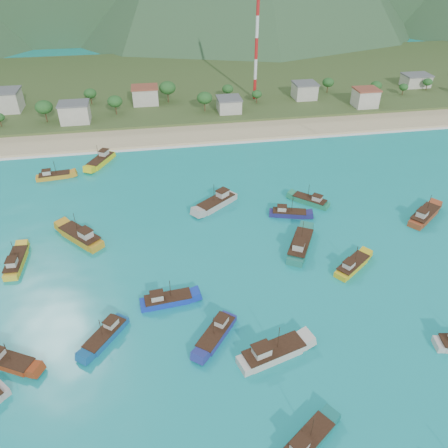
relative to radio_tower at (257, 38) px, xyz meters
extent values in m
plane|color=#0C8585|center=(-33.55, -108.00, -24.88)|extent=(600.00, 600.00, 0.00)
cube|color=beige|center=(-33.55, -29.00, -24.88)|extent=(400.00, 18.00, 1.20)
cube|color=#385123|center=(-33.55, 32.00, -24.88)|extent=(400.00, 110.00, 2.40)
cube|color=white|center=(-33.55, -38.50, -24.88)|extent=(400.00, 2.50, 0.08)
cube|color=beige|center=(-95.27, 2.04, -19.60)|extent=(9.09, 9.92, 7.36)
cube|color=beige|center=(-69.08, -14.57, -20.01)|extent=(10.00, 7.76, 6.54)
cube|color=beige|center=(-43.93, 1.07, -20.14)|extent=(9.72, 8.11, 6.28)
cube|color=beige|center=(-12.98, -13.23, -20.87)|extent=(8.33, 8.40, 4.83)
cube|color=beige|center=(20.05, -3.21, -20.36)|extent=(8.67, 8.36, 5.84)
cube|color=beige|center=(40.16, -16.54, -20.06)|extent=(8.47, 7.54, 6.45)
cube|color=beige|center=(73.37, 4.05, -20.92)|extent=(11.03, 7.89, 4.73)
cylinder|color=red|center=(0.00, 0.00, -19.40)|extent=(1.20, 1.20, 7.76)
cylinder|color=white|center=(0.00, 0.00, -11.64)|extent=(1.20, 1.20, 7.76)
cylinder|color=red|center=(0.00, 0.00, -3.88)|extent=(1.20, 1.20, 7.76)
cylinder|color=white|center=(0.00, 0.00, 3.88)|extent=(1.20, 1.20, 7.76)
cylinder|color=red|center=(0.00, 0.00, 11.64)|extent=(1.20, 1.20, 7.76)
cube|color=gold|center=(-73.65, -93.31, -24.35)|extent=(3.29, 10.34, 1.87)
cube|color=beige|center=(-73.70, -95.41, -22.66)|extent=(1.94, 2.38, 1.52)
cylinder|color=#382114|center=(-73.63, -92.72, -21.32)|extent=(0.12, 0.12, 4.20)
cube|color=#C38B1E|center=(-61.08, -86.38, -24.15)|extent=(11.00, 11.72, 2.26)
cube|color=beige|center=(-59.39, -88.28, -22.11)|extent=(3.58, 3.62, 1.84)
cylinder|color=#382114|center=(-61.55, -85.86, -20.48)|extent=(0.12, 0.12, 5.08)
cube|color=#1432AF|center=(-42.44, -110.34, -24.37)|extent=(10.23, 3.92, 1.82)
cube|color=beige|center=(-44.48, -110.54, -22.73)|extent=(2.44, 2.04, 1.48)
cylinder|color=#382114|center=(-41.88, -110.29, -21.42)|extent=(0.12, 0.12, 4.09)
cube|color=beige|center=(-25.83, -126.02, -24.20)|extent=(12.42, 6.68, 2.17)
cube|color=beige|center=(-28.17, -126.70, -22.24)|extent=(3.21, 2.85, 1.76)
cylinder|color=#382114|center=(-25.18, -125.83, -20.68)|extent=(0.12, 0.12, 4.87)
cube|color=navy|center=(-34.80, -120.35, -24.37)|extent=(8.58, 9.76, 1.83)
cube|color=beige|center=(-33.52, -118.73, -22.71)|extent=(2.87, 2.94, 1.49)
cylinder|color=#382114|center=(-35.15, -120.80, -21.39)|extent=(0.12, 0.12, 4.12)
cube|color=navy|center=(-10.69, -84.79, -24.44)|extent=(9.67, 5.22, 1.69)
cube|color=beige|center=(-12.51, -84.26, -22.91)|extent=(2.50, 2.22, 1.37)
cylinder|color=#382114|center=(-10.18, -84.94, -21.70)|extent=(0.12, 0.12, 3.79)
cube|color=#B2A9A1|center=(-28.01, -77.23, -24.18)|extent=(11.77, 10.17, 2.20)
cube|color=beige|center=(-26.05, -75.73, -22.19)|extent=(3.52, 3.42, 1.78)
cylinder|color=#382114|center=(-28.55, -77.65, -20.62)|extent=(0.12, 0.12, 4.94)
cube|color=#144F8A|center=(-53.92, -117.38, -24.41)|extent=(8.06, 9.35, 1.74)
cube|color=beige|center=(-52.73, -115.82, -22.83)|extent=(2.72, 2.80, 1.42)
cylinder|color=#382114|center=(-54.25, -117.81, -21.58)|extent=(0.12, 0.12, 3.92)
cube|color=brown|center=(21.92, -91.60, -24.23)|extent=(11.24, 9.68, 2.10)
cube|color=beige|center=(20.04, -93.03, -22.33)|extent=(3.36, 3.27, 1.70)
cylinder|color=#382114|center=(22.44, -91.20, -20.83)|extent=(0.12, 0.12, 4.72)
cube|color=orange|center=(-71.26, -54.31, -24.42)|extent=(9.80, 3.91, 1.73)
cube|color=beige|center=(-73.20, -54.54, -22.85)|extent=(2.35, 1.99, 1.41)
cylinder|color=#382114|center=(-70.72, -54.25, -21.60)|extent=(0.12, 0.12, 3.90)
cube|color=#933414|center=(-69.21, -120.30, -24.40)|extent=(9.97, 7.09, 1.77)
cylinder|color=#382114|center=(-68.72, -120.56, -21.52)|extent=(0.12, 0.12, 3.99)
cube|color=#12645F|center=(-25.11, -141.45, -24.39)|extent=(9.75, 7.93, 1.79)
cube|color=beige|center=(-26.77, -142.58, -22.77)|extent=(2.86, 2.74, 1.45)
cylinder|color=#382114|center=(-24.64, -141.13, -21.49)|extent=(0.12, 0.12, 4.02)
cube|color=#1D8158|center=(-3.69, -79.82, -24.40)|extent=(9.01, 8.79, 1.77)
cube|color=beige|center=(-2.26, -81.19, -22.80)|extent=(2.83, 2.81, 1.44)
cylinder|color=#382114|center=(-4.09, -79.44, -21.53)|extent=(0.12, 0.12, 3.97)
cube|color=yellow|center=(-58.83, -47.09, -24.24)|extent=(8.38, 11.67, 2.08)
cube|color=beige|center=(-57.72, -45.03, -22.36)|extent=(3.07, 3.28, 1.69)
cylinder|color=#382114|center=(-59.14, -47.67, -20.86)|extent=(0.12, 0.12, 4.68)
cube|color=gold|center=(-3.32, -106.55, -24.39)|extent=(9.64, 8.17, 1.79)
cube|color=beige|center=(-4.94, -107.74, -22.77)|extent=(2.87, 2.77, 1.45)
cylinder|color=#382114|center=(-2.87, -106.22, -21.49)|extent=(0.12, 0.12, 4.02)
cube|color=#1C705E|center=(-12.18, -98.25, -24.15)|extent=(9.29, 12.62, 2.26)
cube|color=beige|center=(-13.42, -100.46, -22.11)|extent=(3.37, 3.57, 1.83)
cylinder|color=#382114|center=(-11.83, -97.63, -20.49)|extent=(0.12, 0.12, 5.08)
camera|label=1|loc=(-42.19, -172.01, 34.98)|focal=35.00mm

